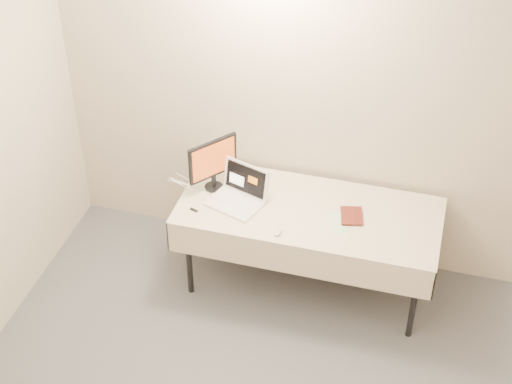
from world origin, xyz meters
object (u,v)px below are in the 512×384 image
(table, at_px, (309,217))
(book, at_px, (342,206))
(monitor, at_px, (213,161))
(laptop, at_px, (239,194))

(table, bearing_deg, book, -3.65)
(monitor, bearing_deg, book, -56.97)
(table, distance_m, monitor, 0.79)
(laptop, bearing_deg, monitor, 174.83)
(book, bearing_deg, laptop, 168.13)
(table, relative_size, monitor, 4.55)
(table, height_order, book, book)
(table, height_order, monitor, monitor)
(monitor, relative_size, book, 2.03)
(laptop, distance_m, monitor, 0.30)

